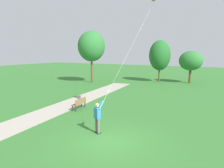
# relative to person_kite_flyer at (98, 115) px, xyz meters

# --- Properties ---
(ground_plane) EXTENTS (120.00, 120.00, 0.00)m
(ground_plane) POSITION_rel_person_kite_flyer_xyz_m (1.08, -0.60, -1.05)
(ground_plane) COLOR #33702D
(walkway_path) EXTENTS (5.07, 32.09, 0.02)m
(walkway_path) POSITION_rel_person_kite_flyer_xyz_m (-5.43, 1.40, -1.04)
(walkway_path) COLOR #ADA393
(walkway_path) RESTS_ON ground
(person_kite_flyer) EXTENTS (0.51, 0.62, 1.83)m
(person_kite_flyer) POSITION_rel_person_kite_flyer_xyz_m (0.00, 0.00, 0.00)
(person_kite_flyer) COLOR #232328
(person_kite_flyer) RESTS_ON ground
(park_bench_near_walkway) EXTENTS (0.56, 1.53, 0.88)m
(park_bench_near_walkway) POSITION_rel_person_kite_flyer_xyz_m (-3.93, 3.53, -0.54)
(park_bench_near_walkway) COLOR olive
(park_bench_near_walkway) RESTS_ON ground
(tree_lakeside_far) EXTENTS (3.88, 4.11, 7.54)m
(tree_lakeside_far) POSITION_rel_person_kite_flyer_xyz_m (-11.24, 16.22, 4.27)
(tree_lakeside_far) COLOR brown
(tree_lakeside_far) RESTS_ON ground
(tree_treeline_right) EXTENTS (3.16, 3.40, 6.26)m
(tree_treeline_right) POSITION_rel_person_kite_flyer_xyz_m (-2.63, 21.66, 2.96)
(tree_treeline_right) COLOR brown
(tree_treeline_right) RESTS_ON ground
(tree_lakeside_near) EXTENTS (3.34, 2.88, 4.68)m
(tree_lakeside_near) POSITION_rel_person_kite_flyer_xyz_m (1.70, 22.49, 2.20)
(tree_lakeside_near) COLOR brown
(tree_lakeside_near) RESTS_ON ground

